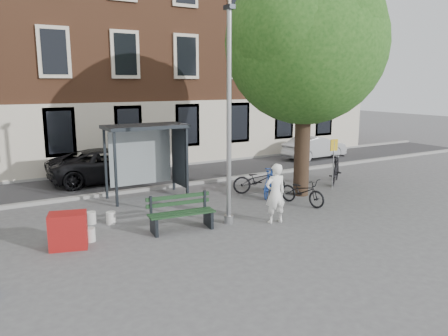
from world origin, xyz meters
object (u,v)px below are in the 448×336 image
bus_shelter (155,144)px  bike_a (259,180)px  bike_c (302,191)px  bench (181,215)px  bike_d (336,169)px  red_stand (68,231)px  bike_b (269,183)px  painter (275,193)px  notice_sign (334,153)px  car_silver (315,147)px  lamppost (229,129)px  car_dark (109,165)px

bus_shelter → bike_a: bearing=-25.9°
bike_c → bench: bearing=169.6°
bike_d → red_stand: bearing=61.3°
bike_a → bike_b: (0.09, -0.53, 0.00)m
painter → notice_sign: bearing=-146.7°
bus_shelter → painter: bearing=-69.1°
bench → notice_sign: notice_sign is taller
bike_b → car_silver: size_ratio=0.45×
bench → notice_sign: (7.05, 1.35, 0.98)m
car_silver → painter: bearing=128.4°
bus_shelter → painter: size_ratio=1.61×
bike_d → car_silver: 5.96m
lamppost → painter: lamppost is taller
bus_shelter → bike_c: (3.78, -3.66, -1.46)m
car_silver → bike_d: bearing=142.1°
car_silver → red_stand: bearing=111.7°
bike_c → car_silver: 9.50m
bus_shelter → car_dark: size_ratio=0.58×
bench → car_silver: bearing=38.2°
lamppost → car_dark: lamppost is taller
bus_shelter → painter: (1.81, -4.75, -1.03)m
bike_b → notice_sign: notice_sign is taller
bike_a → bike_b: bearing=-144.0°
bike_c → car_dark: bearing=109.5°
lamppost → bench: size_ratio=3.19×
bus_shelter → red_stand: size_ratio=3.17×
bike_a → bike_c: size_ratio=1.11×
bike_c → bus_shelter: bearing=122.2°
bus_shelter → bike_c: bus_shelter is taller
notice_sign → red_stand: bearing=-169.8°
notice_sign → painter: bearing=-150.2°
bike_d → car_silver: (3.32, 4.95, 0.03)m
bike_b → car_silver: car_silver is taller
bike_c → car_silver: size_ratio=0.47×
bike_c → red_stand: bike_c is taller
bike_d → car_dark: size_ratio=0.40×
car_dark → notice_sign: notice_sign is taller
car_silver → red_stand: car_silver is taller
car_silver → bike_b: bearing=123.3°
bike_d → bike_a: bearing=48.6°
bench → bike_d: size_ratio=0.98×
red_stand → notice_sign: 10.16m
bike_c → notice_sign: 2.82m
painter → bike_b: 3.09m
lamppost → bus_shelter: 4.24m
bike_d → red_stand: (-10.95, -1.91, -0.14)m
bike_d → red_stand: bike_d is taller
painter → bike_d: size_ratio=0.91×
bike_a → car_silver: (7.03, 4.77, 0.11)m
bus_shelter → notice_sign: 6.74m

